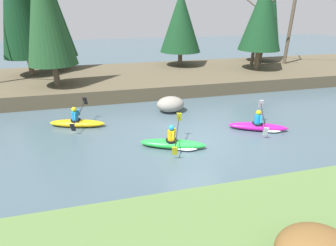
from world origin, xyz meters
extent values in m
plane|color=#425660|center=(0.00, 0.00, 0.00)|extent=(90.00, 90.00, 0.00)
cube|color=brown|center=(0.00, 10.06, 0.43)|extent=(44.00, 8.53, 0.86)
cylinder|color=brown|center=(-8.82, 11.45, 1.49)|extent=(0.36, 0.36, 1.26)
cylinder|color=brown|center=(-6.99, 12.92, 1.38)|extent=(0.36, 0.36, 1.05)
cone|color=#143D1E|center=(-6.99, 12.92, 4.92)|extent=(2.86, 2.86, 6.02)
cylinder|color=brown|center=(-6.59, 7.76, 1.52)|extent=(0.36, 0.36, 1.32)
cone|color=#1E4723|center=(-6.59, 7.76, 5.38)|extent=(2.87, 2.87, 6.40)
cylinder|color=brown|center=(2.72, 12.22, 1.43)|extent=(0.36, 0.36, 1.15)
cone|color=#143D1E|center=(2.72, 12.22, 4.38)|extent=(3.36, 3.36, 4.76)
cylinder|color=brown|center=(8.23, 9.28, 1.61)|extent=(0.36, 0.36, 1.50)
cone|color=#143D1E|center=(8.23, 9.28, 4.95)|extent=(3.19, 3.19, 5.17)
cylinder|color=#7A664C|center=(10.56, 12.47, 1.34)|extent=(0.36, 0.36, 0.97)
cone|color=#194C28|center=(10.56, 12.47, 5.43)|extent=(3.11, 3.11, 7.22)
cylinder|color=brown|center=(8.77, 10.84, 3.16)|extent=(0.28, 0.28, 4.61)
cylinder|color=brown|center=(9.61, 10.14, 5.95)|extent=(1.79, 1.53, 1.36)
cylinder|color=brown|center=(11.93, 10.78, 3.66)|extent=(0.28, 0.28, 5.61)
ellipsoid|color=#C61999|center=(3.13, 0.44, 0.17)|extent=(2.72, 1.62, 0.34)
cone|color=#C61999|center=(4.27, -0.05, 0.19)|extent=(0.40, 0.32, 0.20)
cylinder|color=black|center=(3.09, 0.46, 0.31)|extent=(0.63, 0.63, 0.08)
cylinder|color=#1984CC|center=(3.09, 0.46, 0.56)|extent=(0.39, 0.39, 0.42)
sphere|color=yellow|center=(3.09, 0.46, 0.89)|extent=(0.30, 0.30, 0.23)
cylinder|color=#1984CC|center=(3.27, 0.64, 0.65)|extent=(0.17, 0.24, 0.35)
cylinder|color=#1984CC|center=(3.08, 0.20, 0.65)|extent=(0.17, 0.24, 0.35)
cylinder|color=black|center=(3.30, 0.37, 0.69)|extent=(0.79, 1.77, 0.65)
cube|color=white|center=(3.67, 1.24, 1.00)|extent=(0.25, 0.22, 0.41)
cube|color=white|center=(2.92, -0.51, 0.38)|extent=(0.25, 0.22, 0.41)
ellipsoid|color=white|center=(3.64, 0.22, 0.09)|extent=(1.29, 1.08, 0.18)
ellipsoid|color=green|center=(-1.23, -0.27, 0.17)|extent=(2.74, 1.52, 0.34)
cone|color=green|center=(-0.06, -0.71, 0.19)|extent=(0.40, 0.31, 0.20)
cylinder|color=black|center=(-1.27, -0.25, 0.31)|extent=(0.62, 0.62, 0.08)
cylinder|color=yellow|center=(-1.27, -0.25, 0.56)|extent=(0.39, 0.39, 0.42)
sphere|color=#1E89D1|center=(-1.27, -0.25, 0.89)|extent=(0.30, 0.30, 0.23)
cylinder|color=yellow|center=(-1.09, -0.06, 0.65)|extent=(0.16, 0.24, 0.35)
cylinder|color=yellow|center=(-1.26, -0.51, 0.65)|extent=(0.16, 0.24, 0.35)
cylinder|color=black|center=(-1.06, -0.33, 0.69)|extent=(0.71, 1.80, 0.65)
cube|color=yellow|center=(-0.72, 0.56, 1.00)|extent=(0.24, 0.22, 0.41)
cube|color=yellow|center=(-1.39, -1.22, 0.38)|extent=(0.24, 0.22, 0.41)
ellipsoid|color=white|center=(-0.71, -0.46, 0.09)|extent=(1.28, 1.04, 0.18)
ellipsoid|color=yellow|center=(-5.20, 2.92, 0.17)|extent=(2.76, 1.33, 0.34)
cone|color=yellow|center=(-4.01, 2.57, 0.19)|extent=(0.39, 0.29, 0.20)
cylinder|color=black|center=(-5.25, 2.93, 0.31)|extent=(0.60, 0.60, 0.08)
cylinder|color=#1984CC|center=(-5.25, 2.93, 0.56)|extent=(0.37, 0.37, 0.42)
sphere|color=yellow|center=(-5.25, 2.93, 0.89)|extent=(0.29, 0.29, 0.23)
cylinder|color=#1984CC|center=(-5.09, 3.13, 0.65)|extent=(0.15, 0.24, 0.35)
cylinder|color=#1984CC|center=(-5.22, 2.67, 0.65)|extent=(0.15, 0.24, 0.35)
cylinder|color=black|center=(-5.03, 2.87, 0.69)|extent=(0.57, 1.85, 0.65)
cube|color=black|center=(-4.76, 3.78, 1.00)|extent=(0.24, 0.21, 0.41)
cube|color=black|center=(-5.30, 1.95, 0.38)|extent=(0.24, 0.21, 0.41)
ellipsoid|color=gray|center=(-0.27, 3.80, 0.43)|extent=(1.53, 1.20, 0.86)
camera|label=1|loc=(-3.70, -9.51, 5.26)|focal=28.00mm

